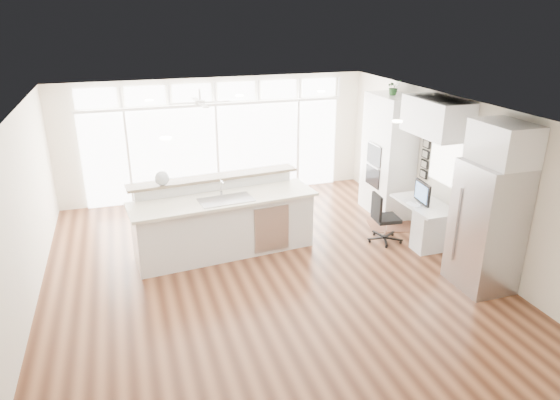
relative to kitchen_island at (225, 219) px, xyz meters
name	(u,v)px	position (x,y,z in m)	size (l,w,h in m)	color
floor	(266,274)	(0.47, -0.97, -0.65)	(7.00, 8.00, 0.02)	#472516
ceiling	(264,111)	(0.47, -0.97, 2.06)	(7.00, 8.00, 0.02)	white
wall_back	(216,138)	(0.47, 3.03, 0.71)	(7.00, 0.04, 2.70)	silver
wall_front	(397,357)	(0.47, -4.97, 0.71)	(7.00, 0.04, 2.70)	silver
wall_left	(18,225)	(-3.03, -0.97, 0.71)	(0.04, 8.00, 2.70)	silver
wall_right	(456,176)	(3.97, -0.97, 0.71)	(0.04, 8.00, 2.70)	silver
glass_wall	(217,151)	(0.47, 2.97, 0.41)	(5.80, 0.06, 2.08)	white
transom_row	(214,92)	(0.47, 2.97, 1.74)	(5.90, 0.06, 0.40)	white
desk_window	(446,160)	(3.93, -0.67, 0.91)	(0.04, 0.85, 0.85)	white
ceiling_fan	(200,97)	(-0.03, 1.83, 1.84)	(1.16, 1.16, 0.32)	white
recessed_lights	(261,110)	(0.47, -0.77, 2.04)	(3.40, 3.00, 0.02)	white
oven_cabinet	(388,156)	(3.64, 0.83, 0.61)	(0.64, 1.20, 2.50)	white
desk_nook	(423,222)	(3.60, -0.67, -0.26)	(0.72, 1.30, 0.76)	white
upper_cabinets	(437,117)	(3.64, -0.67, 1.71)	(0.64, 1.30, 0.64)	white
refrigerator	(487,227)	(3.58, -2.32, 0.36)	(0.76, 0.90, 2.00)	#ADAEB2
fridge_cabinet	(504,143)	(3.64, -2.32, 1.66)	(0.64, 0.90, 0.60)	white
framed_photos	(425,159)	(3.93, -0.05, 0.76)	(0.06, 0.22, 0.80)	black
kitchen_island	(225,219)	(0.00, 0.00, 0.00)	(3.23, 1.22, 1.28)	white
rug	(392,226)	(3.42, 0.10, -0.64)	(0.88, 0.64, 0.01)	#3D1D13
office_chair	(386,218)	(2.94, -0.47, -0.17)	(0.49, 0.45, 0.94)	black
fishbowl	(162,178)	(-0.99, 0.30, 0.77)	(0.25, 0.25, 0.25)	silver
monitor	(422,192)	(3.52, -0.67, 0.34)	(0.09, 0.53, 0.44)	black
keyboard	(413,205)	(3.35, -0.67, 0.13)	(0.11, 0.29, 0.01)	white
potted_plant	(394,89)	(3.64, 0.83, 1.97)	(0.27, 0.30, 0.23)	#295C27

